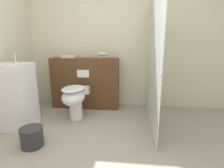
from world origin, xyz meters
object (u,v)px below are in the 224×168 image
Objects in this scene: toilet at (75,99)px; sink_vanity at (15,96)px; hair_drier at (103,54)px; waste_bin at (32,137)px.

sink_vanity is at bearing -156.42° from toilet.
toilet is 0.85m from sink_vanity.
sink_vanity is at bearing -143.08° from hair_drier.
hair_drier is at bearing 53.94° from toilet.
toilet is at bearing -126.06° from hair_drier.
sink_vanity is 6.41× the size of hair_drier.
waste_bin is (0.47, -0.45, -0.36)m from sink_vanity.
hair_drier is 1.76m from waste_bin.
toilet is at bearing 68.91° from waste_bin.
sink_vanity is 1.56m from hair_drier.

